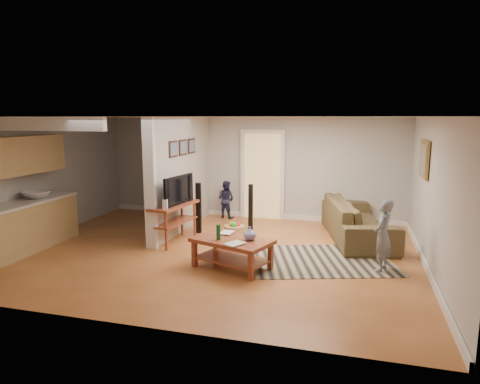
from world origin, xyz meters
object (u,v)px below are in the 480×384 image
at_px(child, 381,270).
at_px(toddler, 226,218).
at_px(sofa, 356,238).
at_px(tv_console, 174,208).
at_px(speaker_right, 251,207).
at_px(toy_basket, 234,231).
at_px(coffee_table, 233,245).
at_px(speaker_left, 199,208).

relative_size(child, toddler, 1.26).
height_order(sofa, tv_console, tv_console).
height_order(speaker_right, toy_basket, speaker_right).
distance_m(sofa, coffee_table, 3.14).
xyz_separation_m(child, toddler, (-3.58, 2.90, 0.00)).
xyz_separation_m(sofa, child, (0.40, -1.86, 0.00)).
bearing_deg(tv_console, child, -0.26).
bearing_deg(sofa, toddler, 58.72).
bearing_deg(toy_basket, speaker_right, 77.89).
xyz_separation_m(tv_console, speaker_right, (1.24, 1.31, -0.19)).
distance_m(child, toddler, 4.61).
bearing_deg(speaker_left, sofa, -1.71).
height_order(speaker_left, toddler, speaker_left).
bearing_deg(child, toddler, -111.91).
bearing_deg(coffee_table, child, 12.83).
relative_size(tv_console, toddler, 1.38).
relative_size(speaker_right, child, 0.88).
bearing_deg(toddler, speaker_left, 98.72).
xyz_separation_m(tv_console, toy_basket, (1.08, 0.56, -0.56)).
bearing_deg(tv_console, toddler, 89.49).
bearing_deg(speaker_left, coffee_table, -64.73).
bearing_deg(tv_console, speaker_right, 54.81).
bearing_deg(tv_console, coffee_table, -27.79).
bearing_deg(speaker_right, toddler, 121.17).
height_order(sofa, coffee_table, coffee_table).
bearing_deg(child, tv_console, -81.43).
bearing_deg(toy_basket, speaker_left, 164.33).
distance_m(coffee_table, child, 2.47).
xyz_separation_m(speaker_left, child, (3.73, -1.40, -0.55)).
distance_m(speaker_left, toy_basket, 1.00).
height_order(speaker_left, child, speaker_left).
bearing_deg(toy_basket, toddler, 112.54).
distance_m(speaker_left, toddler, 1.61).
bearing_deg(toddler, speaker_right, 146.16).
distance_m(speaker_right, child, 3.34).
xyz_separation_m(sofa, tv_console, (-3.54, -1.27, 0.71)).
relative_size(sofa, speaker_left, 2.46).
distance_m(tv_console, speaker_right, 1.82).
distance_m(sofa, toy_basket, 2.56).
bearing_deg(speaker_right, tv_console, -143.92).
height_order(coffee_table, toddler, coffee_table).
height_order(speaker_left, speaker_right, speaker_left).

